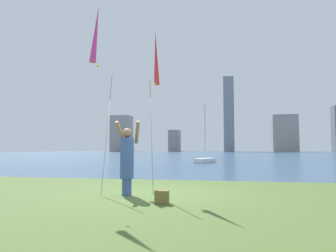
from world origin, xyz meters
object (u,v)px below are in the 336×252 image
Objects in this scene: kite_flag_left at (96,38)px; bag at (162,197)px; person at (127,158)px; sailboat_2 at (205,159)px; kite_flag_right at (156,61)px.

kite_flag_left reaches higher than bag.
bag is (1.76, -0.41, -3.80)m from kite_flag_left.
sailboat_2 reaches higher than person.
kite_flag_right is at bearing 45.64° from kite_flag_left.
kite_flag_right is 3.90m from bag.
kite_flag_right is 0.93× the size of sailboat_2.
kite_flag_left reaches higher than kite_flag_right.
kite_flag_left is 1.79m from kite_flag_right.
kite_flag_left is 4.20m from bag.
bag is at bearing -44.82° from person.
sailboat_2 is at bearing 86.26° from kite_flag_left.
person is at bearing -91.98° from sailboat_2.
person is 0.40× the size of kite_flag_left.
kite_flag_right is 18.26m from sailboat_2.
sailboat_2 is (-0.50, 19.62, 0.13)m from bag.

